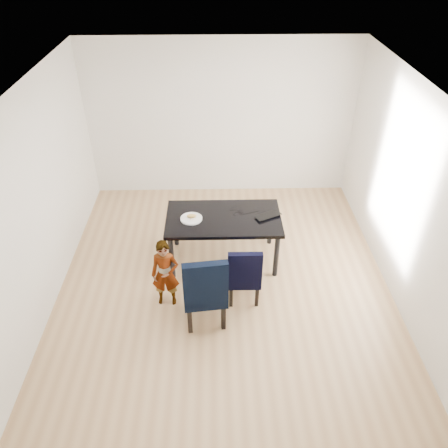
{
  "coord_description": "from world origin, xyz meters",
  "views": [
    {
      "loc": [
        -0.11,
        -4.47,
        4.21
      ],
      "look_at": [
        0.0,
        0.2,
        0.85
      ],
      "focal_mm": 35.0,
      "sensor_mm": 36.0,
      "label": 1
    }
  ],
  "objects_px": {
    "dining_table": "(224,239)",
    "chair_left": "(204,286)",
    "child": "(165,274)",
    "laptop": "(266,214)",
    "plate": "(191,219)",
    "chair_right": "(244,271)"
  },
  "relations": [
    {
      "from": "laptop",
      "to": "chair_left",
      "type": "bearing_deg",
      "value": 27.75
    },
    {
      "from": "plate",
      "to": "laptop",
      "type": "relative_size",
      "value": 0.82
    },
    {
      "from": "dining_table",
      "to": "chair_right",
      "type": "distance_m",
      "value": 0.82
    },
    {
      "from": "chair_left",
      "to": "laptop",
      "type": "height_order",
      "value": "chair_left"
    },
    {
      "from": "chair_left",
      "to": "chair_right",
      "type": "xyz_separation_m",
      "value": [
        0.5,
        0.36,
        -0.1
      ]
    },
    {
      "from": "chair_left",
      "to": "child",
      "type": "bearing_deg",
      "value": 143.9
    },
    {
      "from": "dining_table",
      "to": "chair_right",
      "type": "height_order",
      "value": "chair_right"
    },
    {
      "from": "chair_left",
      "to": "chair_right",
      "type": "height_order",
      "value": "chair_left"
    },
    {
      "from": "chair_right",
      "to": "dining_table",
      "type": "bearing_deg",
      "value": 107.81
    },
    {
      "from": "dining_table",
      "to": "plate",
      "type": "xyz_separation_m",
      "value": [
        -0.45,
        -0.03,
        0.38
      ]
    },
    {
      "from": "chair_right",
      "to": "plate",
      "type": "height_order",
      "value": "chair_right"
    },
    {
      "from": "child",
      "to": "laptop",
      "type": "distance_m",
      "value": 1.65
    },
    {
      "from": "chair_right",
      "to": "laptop",
      "type": "height_order",
      "value": "chair_right"
    },
    {
      "from": "chair_right",
      "to": "laptop",
      "type": "xyz_separation_m",
      "value": [
        0.35,
        0.83,
        0.32
      ]
    },
    {
      "from": "chair_left",
      "to": "plate",
      "type": "distance_m",
      "value": 1.14
    },
    {
      "from": "chair_left",
      "to": "laptop",
      "type": "bearing_deg",
      "value": 47.73
    },
    {
      "from": "dining_table",
      "to": "child",
      "type": "height_order",
      "value": "child"
    },
    {
      "from": "dining_table",
      "to": "chair_left",
      "type": "xyz_separation_m",
      "value": [
        -0.26,
        -1.14,
        0.16
      ]
    },
    {
      "from": "chair_left",
      "to": "plate",
      "type": "height_order",
      "value": "chair_left"
    },
    {
      "from": "chair_right",
      "to": "laptop",
      "type": "bearing_deg",
      "value": 67.33
    },
    {
      "from": "child",
      "to": "plate",
      "type": "height_order",
      "value": "child"
    },
    {
      "from": "dining_table",
      "to": "chair_left",
      "type": "distance_m",
      "value": 1.18
    }
  ]
}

